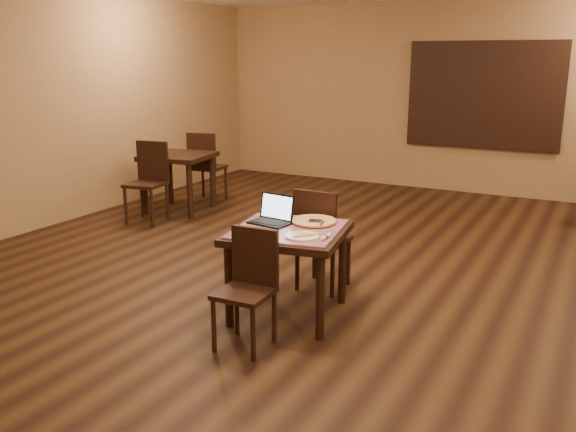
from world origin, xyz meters
The scene contains 17 objects.
ground centered at (0.00, 0.00, 0.00)m, with size 10.00×10.00×0.00m, color black.
wall_back centered at (0.00, 5.00, 1.50)m, with size 8.00×0.02×3.00m, color olive.
wall_left centered at (-4.00, 0.00, 1.50)m, with size 0.02×10.00×3.00m, color olive.
mural centered at (0.50, 4.96, 1.55)m, with size 2.34×0.05×1.64m.
tiled_table centered at (0.06, -0.62, 0.66)m, with size 1.07×1.07×0.76m.
chair_main_near centered at (0.06, -1.24, 0.51)m, with size 0.40×0.40×0.90m.
chair_main_far centered at (0.06, -0.01, 0.55)m, with size 0.43×0.43×0.98m.
laptop centered at (-0.14, -0.52, 0.82)m, with size 0.37×0.30×0.23m.
plate centered at (0.28, -0.80, 0.77)m, with size 0.27×0.27×0.01m, color white.
pizza_slice centered at (0.28, -0.80, 0.79)m, with size 0.19×0.19×0.02m, color beige, non-canonical shape.
pizza_pan centered at (0.18, -0.38, 0.77)m, with size 0.33×0.33×0.01m, color silver.
pizza_whole centered at (0.18, -0.38, 0.78)m, with size 0.38×0.38×0.03m.
spatula centered at (0.20, -0.40, 0.79)m, with size 0.11×0.26×0.01m, color silver.
napkin_roll centered at (0.46, -0.76, 0.78)m, with size 0.04×0.15×0.04m.
other_table_b centered at (-3.00, 1.84, 0.68)m, with size 0.99×0.99×0.81m.
other_table_b_chair_near centered at (-3.01, 1.23, 0.59)m, with size 0.52×0.52×1.05m.
other_table_b_chair_far centered at (-2.99, 2.45, 0.59)m, with size 0.52×0.52×1.05m.
Camera 1 is at (2.34, -4.89, 2.14)m, focal length 38.00 mm.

